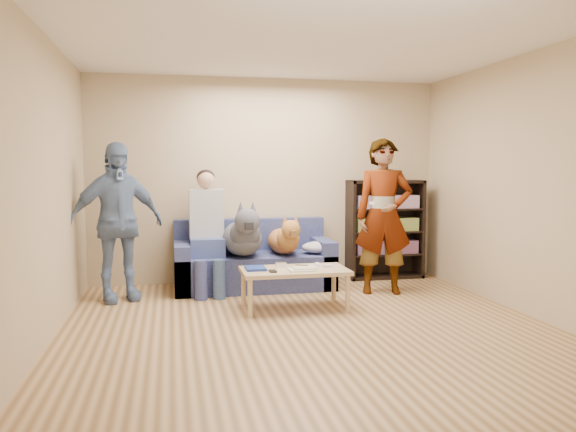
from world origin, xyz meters
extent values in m
plane|color=brown|center=(0.00, 0.00, 0.00)|extent=(5.00, 5.00, 0.00)
plane|color=white|center=(0.00, 0.00, 2.60)|extent=(5.00, 5.00, 0.00)
plane|color=tan|center=(0.00, 2.50, 1.30)|extent=(4.50, 0.00, 4.50)
plane|color=tan|center=(0.00, -2.50, 1.30)|extent=(4.50, 0.00, 4.50)
plane|color=tan|center=(-2.25, 0.00, 1.30)|extent=(0.00, 5.00, 5.00)
plane|color=tan|center=(2.25, 0.00, 1.30)|extent=(0.00, 5.00, 5.00)
ellipsoid|color=#B4B4B9|center=(0.52, 1.90, 0.50)|extent=(0.40, 0.34, 0.14)
imported|color=gray|center=(1.19, 1.47, 0.90)|extent=(0.74, 0.56, 1.80)
imported|color=#6A88A9|center=(-1.82, 1.71, 0.87)|extent=(1.11, 0.76, 1.75)
cube|color=silver|center=(0.99, 1.27, 1.07)|extent=(0.06, 0.13, 0.03)
cube|color=navy|center=(-0.38, 1.01, 0.43)|extent=(0.20, 0.26, 0.03)
cube|color=silver|center=(0.07, 0.86, 0.43)|extent=(0.26, 0.20, 0.02)
cube|color=#BAB695|center=(0.10, 0.88, 0.44)|extent=(0.22, 0.17, 0.01)
cube|color=silver|center=(-0.10, 1.08, 0.45)|extent=(0.11, 0.06, 0.05)
cube|color=white|center=(0.30, 1.06, 0.43)|extent=(0.04, 0.13, 0.03)
cube|color=silver|center=(0.38, 0.98, 0.43)|extent=(0.09, 0.06, 0.03)
cylinder|color=white|center=(0.22, 0.94, 0.43)|extent=(0.07, 0.07, 0.02)
cylinder|color=silver|center=(0.22, 1.02, 0.43)|extent=(0.07, 0.07, 0.02)
cylinder|color=#BF6A1A|center=(0.00, 0.80, 0.42)|extent=(0.13, 0.06, 0.01)
cylinder|color=black|center=(0.14, 1.14, 0.42)|extent=(0.13, 0.08, 0.01)
cube|color=black|center=(-0.23, 0.84, 0.43)|extent=(0.07, 0.12, 0.02)
cube|color=#515B93|center=(-0.25, 2.05, 0.21)|extent=(1.90, 0.85, 0.42)
cube|color=#515B93|center=(-0.25, 2.38, 0.62)|extent=(1.90, 0.18, 0.40)
cube|color=#515B93|center=(-1.11, 2.05, 0.29)|extent=(0.18, 0.85, 0.58)
cube|color=#515B93|center=(0.61, 2.05, 0.29)|extent=(0.18, 0.85, 0.58)
cube|color=#415290|center=(-0.81, 1.97, 0.53)|extent=(0.40, 0.38, 0.22)
cylinder|color=#3D4686|center=(-0.91, 1.55, 0.21)|extent=(0.14, 0.14, 0.47)
cylinder|color=#41648F|center=(-0.71, 1.55, 0.21)|extent=(0.14, 0.14, 0.47)
cube|color=#B2B1B6|center=(-0.81, 2.07, 0.92)|extent=(0.40, 0.24, 0.58)
sphere|color=tan|center=(-0.81, 2.07, 1.32)|extent=(0.21, 0.21, 0.21)
ellipsoid|color=black|center=(-0.81, 2.10, 1.35)|extent=(0.22, 0.22, 0.19)
ellipsoid|color=#51555C|center=(-0.40, 1.97, 0.62)|extent=(0.46, 0.97, 0.40)
sphere|color=#474951|center=(-0.40, 1.65, 0.72)|extent=(0.35, 0.35, 0.35)
sphere|color=#4F525A|center=(-0.40, 1.47, 0.88)|extent=(0.28, 0.28, 0.28)
cube|color=black|center=(-0.40, 1.35, 0.84)|extent=(0.09, 0.13, 0.08)
cone|color=#494952|center=(-0.47, 1.50, 1.03)|extent=(0.09, 0.09, 0.13)
cone|color=#4D4F58|center=(-0.34, 1.50, 1.03)|extent=(0.09, 0.09, 0.13)
cylinder|color=#4E5159|center=(-0.40, 2.40, 0.58)|extent=(0.05, 0.32, 0.19)
ellipsoid|color=#AE5F35|center=(0.10, 1.99, 0.57)|extent=(0.35, 0.74, 0.31)
sphere|color=#B06D36|center=(0.10, 1.69, 0.64)|extent=(0.27, 0.27, 0.27)
sphere|color=#BE7A3A|center=(0.10, 1.53, 0.77)|extent=(0.21, 0.21, 0.21)
cube|color=brown|center=(0.10, 1.41, 0.74)|extent=(0.07, 0.10, 0.06)
cone|color=#A75F33|center=(0.04, 1.55, 0.88)|extent=(0.07, 0.07, 0.10)
cone|color=#C2773B|center=(0.17, 1.55, 0.88)|extent=(0.07, 0.07, 0.10)
cylinder|color=#C3633B|center=(0.10, 2.38, 0.54)|extent=(0.04, 0.24, 0.14)
cube|color=tan|center=(0.02, 0.96, 0.40)|extent=(1.10, 0.60, 0.04)
cylinder|color=tan|center=(-0.48, 0.71, 0.19)|extent=(0.05, 0.05, 0.38)
cylinder|color=tan|center=(0.52, 0.71, 0.19)|extent=(0.05, 0.05, 0.38)
cylinder|color=#CFBB7F|center=(-0.48, 1.21, 0.19)|extent=(0.05, 0.05, 0.38)
cylinder|color=tan|center=(0.52, 1.21, 0.19)|extent=(0.05, 0.05, 0.38)
cube|color=black|center=(1.07, 2.32, 0.65)|extent=(0.04, 0.34, 1.30)
cube|color=black|center=(2.03, 2.32, 0.65)|extent=(0.04, 0.34, 1.30)
cube|color=black|center=(1.55, 2.32, 1.28)|extent=(1.00, 0.34, 0.04)
cube|color=black|center=(1.55, 2.32, 0.02)|extent=(1.00, 0.34, 0.04)
cube|color=black|center=(1.55, 2.48, 0.65)|extent=(1.00, 0.02, 1.30)
cube|color=black|center=(1.55, 2.32, 0.32)|extent=(0.94, 0.32, 0.03)
cube|color=black|center=(1.55, 2.32, 0.62)|extent=(0.94, 0.32, 0.02)
cube|color=black|center=(1.55, 2.32, 0.92)|extent=(0.94, 0.32, 0.02)
cube|color=#B23333|center=(1.55, 2.30, 0.42)|extent=(0.84, 0.24, 0.17)
cube|color=gold|center=(1.55, 2.30, 0.72)|extent=(0.84, 0.24, 0.17)
cube|color=#994C99|center=(1.55, 2.30, 1.02)|extent=(0.84, 0.24, 0.17)
camera|label=1|loc=(-1.22, -4.65, 1.47)|focal=35.00mm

